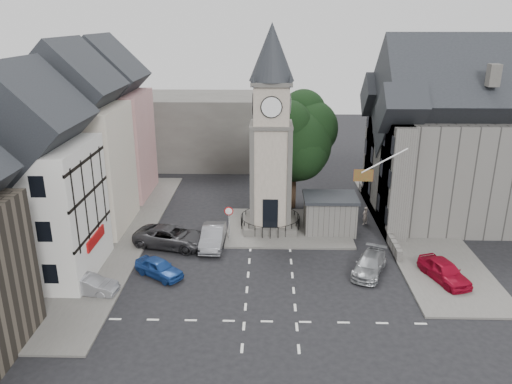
{
  "coord_description": "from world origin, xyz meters",
  "views": [
    {
      "loc": [
        -0.18,
        -30.12,
        16.52
      ],
      "look_at": [
        -1.1,
        5.0,
        4.22
      ],
      "focal_mm": 35.0,
      "sensor_mm": 36.0,
      "label": 1
    }
  ],
  "objects_px": {
    "clock_tower": "(271,132)",
    "car_east_red": "(444,271)",
    "stone_shelter": "(330,214)",
    "car_west_blue": "(159,268)",
    "pedestrian": "(365,216)"
  },
  "relations": [
    {
      "from": "clock_tower",
      "to": "car_east_red",
      "type": "distance_m",
      "value": 16.08
    },
    {
      "from": "clock_tower",
      "to": "stone_shelter",
      "type": "bearing_deg",
      "value": -5.84
    },
    {
      "from": "clock_tower",
      "to": "stone_shelter",
      "type": "height_order",
      "value": "clock_tower"
    },
    {
      "from": "car_west_blue",
      "to": "car_east_red",
      "type": "distance_m",
      "value": 19.0
    },
    {
      "from": "stone_shelter",
      "to": "car_east_red",
      "type": "relative_size",
      "value": 1.02
    },
    {
      "from": "clock_tower",
      "to": "car_east_red",
      "type": "height_order",
      "value": "clock_tower"
    },
    {
      "from": "car_west_blue",
      "to": "car_east_red",
      "type": "height_order",
      "value": "car_east_red"
    },
    {
      "from": "stone_shelter",
      "to": "car_east_red",
      "type": "distance_m",
      "value": 10.44
    },
    {
      "from": "pedestrian",
      "to": "clock_tower",
      "type": "bearing_deg",
      "value": -29.75
    },
    {
      "from": "clock_tower",
      "to": "car_west_blue",
      "type": "xyz_separation_m",
      "value": [
        -7.5,
        -8.32,
        -7.49
      ]
    },
    {
      "from": "car_west_blue",
      "to": "car_east_red",
      "type": "relative_size",
      "value": 0.87
    },
    {
      "from": "stone_shelter",
      "to": "pedestrian",
      "type": "relative_size",
      "value": 2.77
    },
    {
      "from": "clock_tower",
      "to": "car_west_blue",
      "type": "distance_m",
      "value": 13.48
    },
    {
      "from": "car_west_blue",
      "to": "pedestrian",
      "type": "height_order",
      "value": "pedestrian"
    },
    {
      "from": "clock_tower",
      "to": "car_east_red",
      "type": "xyz_separation_m",
      "value": [
        11.5,
        -8.46,
        -7.4
      ]
    }
  ]
}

